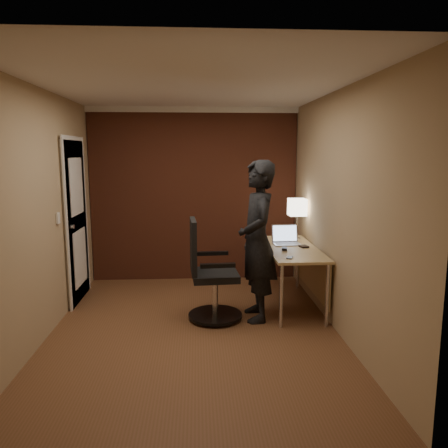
{
  "coord_description": "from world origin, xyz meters",
  "views": [
    {
      "loc": [
        0.04,
        -4.39,
        1.86
      ],
      "look_at": [
        0.35,
        0.55,
        1.05
      ],
      "focal_mm": 35.0,
      "sensor_mm": 36.0,
      "label": 1
    }
  ],
  "objects_px": {
    "desk": "(297,257)",
    "office_chair": "(209,277)",
    "laptop": "(286,239)",
    "mouse": "(284,249)",
    "phone": "(290,257)",
    "person": "(257,241)",
    "wallet": "(304,246)",
    "desk_lamp": "(297,208)"
  },
  "relations": [
    {
      "from": "office_chair",
      "to": "person",
      "type": "xyz_separation_m",
      "value": [
        0.54,
        0.0,
        0.4
      ]
    },
    {
      "from": "desk_lamp",
      "to": "mouse",
      "type": "height_order",
      "value": "desk_lamp"
    },
    {
      "from": "desk_lamp",
      "to": "mouse",
      "type": "xyz_separation_m",
      "value": [
        -0.29,
        -0.66,
        -0.4
      ]
    },
    {
      "from": "laptop",
      "to": "phone",
      "type": "height_order",
      "value": "laptop"
    },
    {
      "from": "person",
      "to": "phone",
      "type": "bearing_deg",
      "value": 63.84
    },
    {
      "from": "mouse",
      "to": "phone",
      "type": "distance_m",
      "value": 0.38
    },
    {
      "from": "desk_lamp",
      "to": "wallet",
      "type": "relative_size",
      "value": 4.86
    },
    {
      "from": "wallet",
      "to": "person",
      "type": "height_order",
      "value": "person"
    },
    {
      "from": "desk",
      "to": "office_chair",
      "type": "xyz_separation_m",
      "value": [
        -1.09,
        -0.4,
        -0.11
      ]
    },
    {
      "from": "laptop",
      "to": "person",
      "type": "distance_m",
      "value": 0.76
    },
    {
      "from": "laptop",
      "to": "wallet",
      "type": "height_order",
      "value": "laptop"
    },
    {
      "from": "laptop",
      "to": "mouse",
      "type": "relative_size",
      "value": 3.4
    },
    {
      "from": "desk",
      "to": "phone",
      "type": "height_order",
      "value": "phone"
    },
    {
      "from": "mouse",
      "to": "laptop",
      "type": "bearing_deg",
      "value": 87.77
    },
    {
      "from": "desk",
      "to": "phone",
      "type": "distance_m",
      "value": 0.6
    },
    {
      "from": "laptop",
      "to": "person",
      "type": "relative_size",
      "value": 0.19
    },
    {
      "from": "desk",
      "to": "laptop",
      "type": "relative_size",
      "value": 4.41
    },
    {
      "from": "mouse",
      "to": "office_chair",
      "type": "height_order",
      "value": "office_chair"
    },
    {
      "from": "wallet",
      "to": "phone",
      "type": "bearing_deg",
      "value": -118.51
    },
    {
      "from": "mouse",
      "to": "desk",
      "type": "bearing_deg",
      "value": 51.02
    },
    {
      "from": "phone",
      "to": "office_chair",
      "type": "distance_m",
      "value": 0.92
    },
    {
      "from": "mouse",
      "to": "office_chair",
      "type": "distance_m",
      "value": 0.96
    },
    {
      "from": "desk",
      "to": "person",
      "type": "xyz_separation_m",
      "value": [
        -0.55,
        -0.4,
        0.29
      ]
    },
    {
      "from": "phone",
      "to": "wallet",
      "type": "relative_size",
      "value": 1.05
    },
    {
      "from": "desk",
      "to": "person",
      "type": "height_order",
      "value": "person"
    },
    {
      "from": "desk",
      "to": "office_chair",
      "type": "relative_size",
      "value": 1.34
    },
    {
      "from": "desk_lamp",
      "to": "laptop",
      "type": "distance_m",
      "value": 0.5
    },
    {
      "from": "laptop",
      "to": "phone",
      "type": "xyz_separation_m",
      "value": [
        -0.11,
        -0.75,
        -0.06
      ]
    },
    {
      "from": "mouse",
      "to": "person",
      "type": "bearing_deg",
      "value": -134.48
    },
    {
      "from": "laptop",
      "to": "person",
      "type": "xyz_separation_m",
      "value": [
        -0.45,
        -0.61,
        0.1
      ]
    },
    {
      "from": "desk",
      "to": "person",
      "type": "distance_m",
      "value": 0.74
    },
    {
      "from": "mouse",
      "to": "wallet",
      "type": "distance_m",
      "value": 0.3
    },
    {
      "from": "desk_lamp",
      "to": "wallet",
      "type": "distance_m",
      "value": 0.66
    },
    {
      "from": "desk_lamp",
      "to": "phone",
      "type": "bearing_deg",
      "value": -106.6
    },
    {
      "from": "office_chair",
      "to": "person",
      "type": "distance_m",
      "value": 0.67
    },
    {
      "from": "office_chair",
      "to": "mouse",
      "type": "bearing_deg",
      "value": 15.33
    },
    {
      "from": "mouse",
      "to": "phone",
      "type": "relative_size",
      "value": 0.87
    },
    {
      "from": "wallet",
      "to": "office_chair",
      "type": "height_order",
      "value": "office_chair"
    },
    {
      "from": "laptop",
      "to": "wallet",
      "type": "distance_m",
      "value": 0.29
    },
    {
      "from": "person",
      "to": "laptop",
      "type": "bearing_deg",
      "value": 140.37
    },
    {
      "from": "desk_lamp",
      "to": "wallet",
      "type": "height_order",
      "value": "desk_lamp"
    },
    {
      "from": "mouse",
      "to": "person",
      "type": "relative_size",
      "value": 0.06
    }
  ]
}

